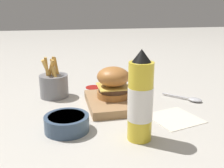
{
  "coord_description": "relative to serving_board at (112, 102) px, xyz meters",
  "views": [
    {
      "loc": [
        0.8,
        -0.18,
        0.32
      ],
      "look_at": [
        -0.0,
        -0.0,
        0.08
      ],
      "focal_mm": 42.0,
      "sensor_mm": 36.0,
      "label": 1
    }
  ],
  "objects": [
    {
      "name": "fries_basket",
      "position": [
        -0.14,
        -0.19,
        0.03
      ],
      "size": [
        0.1,
        0.1,
        0.15
      ],
      "color": "slate",
      "rests_on": "ground_plane"
    },
    {
      "name": "serving_board",
      "position": [
        0.0,
        0.0,
        0.0
      ],
      "size": [
        0.22,
        0.16,
        0.03
      ],
      "color": "#A37A51",
      "rests_on": "ground_plane"
    },
    {
      "name": "side_bowl",
      "position": [
        0.15,
        -0.16,
        0.01
      ],
      "size": [
        0.12,
        0.12,
        0.04
      ],
      "color": "#384C66",
      "rests_on": "ground_plane"
    },
    {
      "name": "burger",
      "position": [
        -0.01,
        0.01,
        0.07
      ],
      "size": [
        0.11,
        0.11,
        0.1
      ],
      "color": "#AD6B33",
      "rests_on": "serving_board"
    },
    {
      "name": "ground_plane",
      "position": [
        0.0,
        0.0,
        -0.01
      ],
      "size": [
        6.0,
        6.0,
        0.0
      ],
      "primitive_type": "plane",
      "color": "#B7B2A8"
    },
    {
      "name": "ketchup_puddle",
      "position": [
        -0.21,
        -0.03,
        -0.01
      ],
      "size": [
        0.06,
        0.06,
        0.0
      ],
      "color": "#9E140F",
      "rests_on": "ground_plane"
    },
    {
      "name": "parchment_square",
      "position": [
        0.14,
        0.16,
        -0.01
      ],
      "size": [
        0.16,
        0.16,
        0.0
      ],
      "color": "beige",
      "rests_on": "ground_plane"
    },
    {
      "name": "spoon",
      "position": [
        0.01,
        0.28,
        -0.01
      ],
      "size": [
        0.12,
        0.11,
        0.01
      ],
      "rotation": [
        0.0,
        0.0,
        0.74
      ],
      "color": "#B2B2B7",
      "rests_on": "ground_plane"
    },
    {
      "name": "ketchup_bottle",
      "position": [
        0.24,
        0.02,
        0.09
      ],
      "size": [
        0.06,
        0.06,
        0.23
      ],
      "color": "yellow",
      "rests_on": "ground_plane"
    }
  ]
}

